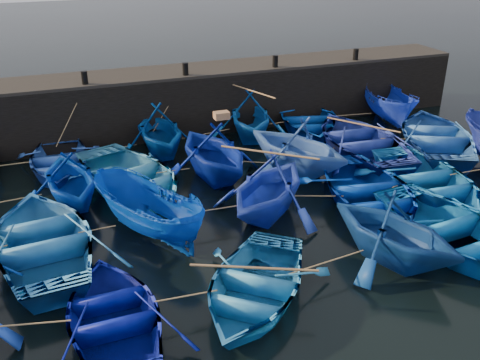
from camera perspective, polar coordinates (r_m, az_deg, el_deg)
name	(u,v)px	position (r m, az deg, el deg)	size (l,w,h in m)	color
ground	(280,249)	(15.03, 4.29, -7.33)	(120.00, 120.00, 0.00)	black
quay_wall	(182,101)	(23.61, -6.25, 8.35)	(26.00, 2.50, 2.50)	black
quay_top	(180,71)	(23.27, -6.40, 11.44)	(26.00, 2.50, 0.12)	black
bollard_1	(85,78)	(21.72, -16.25, 10.44)	(0.24, 0.24, 0.50)	black
bollard_2	(185,69)	(22.35, -5.85, 11.70)	(0.24, 0.24, 0.50)	black
bollard_3	(275,61)	(23.64, 3.78, 12.53)	(0.24, 0.24, 0.50)	black
bollard_4	(356,54)	(25.50, 12.24, 12.98)	(0.24, 0.24, 0.50)	black
boat_1	(58,161)	(20.42, -18.81, 1.98)	(3.19, 4.45, 0.92)	#2046A5
boat_2	(159,130)	(20.91, -8.65, 5.30)	(3.36, 3.90, 2.05)	navy
boat_3	(250,115)	(22.30, 1.04, 6.91)	(3.41, 3.95, 2.08)	#0A4FA9
boat_4	(307,120)	(23.57, 7.17, 6.38)	(3.52, 4.92, 1.02)	navy
boat_5	(389,105)	(25.24, 15.62, 7.74)	(1.66, 4.40, 1.70)	#1732BF
boat_7	(70,178)	(17.62, -17.70, 0.22)	(3.19, 3.70, 1.95)	#002F99
boat_8	(130,176)	(18.22, -11.67, 0.39)	(3.95, 5.52, 1.15)	#3284D6
boat_9	(214,150)	(18.56, -2.80, 3.20)	(3.62, 4.20, 2.21)	navy
boat_10	(297,145)	(19.08, 6.15, 3.74)	(3.66, 4.24, 2.23)	blue
boat_11	(361,140)	(21.37, 12.79, 4.18)	(4.15, 5.81, 1.20)	navy
boat_12	(436,136)	(22.73, 20.22, 4.47)	(4.08, 5.71, 1.18)	blue
boat_14	(43,238)	(15.31, -20.23, -5.87)	(3.92, 5.48, 1.14)	#1D62AF
boat_15	(147,212)	(15.36, -9.90, -3.41)	(1.57, 4.17, 1.61)	#00349D
boat_16	(268,186)	(16.12, 3.05, -0.62)	(3.44, 4.00, 2.10)	#1B35BB
boat_17	(369,192)	(17.33, 13.55, -1.21)	(3.82, 5.34, 1.11)	#002B94
boat_18	(428,179)	(18.80, 19.46, 0.10)	(3.70, 5.18, 1.07)	#105FB7
boat_21	(114,315)	(12.34, -13.26, -13.81)	(3.07, 4.29, 0.89)	#000978
boat_22	(254,285)	(12.84, 1.46, -11.15)	(3.20, 4.47, 0.93)	#1F6DBA
boat_23	(395,229)	(14.51, 16.18, -5.04)	(3.29, 3.82, 2.01)	navy
boat_24	(455,231)	(15.90, 21.97, -5.02)	(3.81, 5.32, 1.10)	#095CB8
wooden_crate	(222,115)	(18.22, -1.98, 6.90)	(0.51, 0.35, 0.25)	#946640
mooring_ropes	(225,153)	(18.93, -1.60, 2.92)	(17.64, 11.42, 2.10)	tan
loose_oars	(288,145)	(17.66, 5.13, 3.69)	(9.56, 12.21, 1.24)	#99724C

